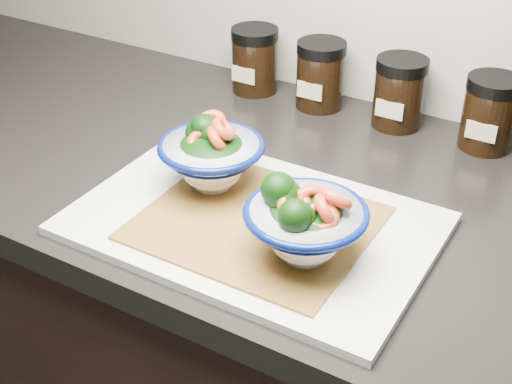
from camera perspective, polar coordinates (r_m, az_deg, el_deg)
The scene contains 9 objects.
countertop at distance 0.97m, azimuth 10.97°, elevation -2.61°, with size 3.50×0.60×0.04m, color black.
cutting_board at distance 0.91m, azimuth -0.24°, elevation -2.55°, with size 0.45×0.30×0.01m, color silver.
bamboo_mat at distance 0.90m, azimuth 0.00°, elevation -2.47°, with size 0.28×0.24×0.00m, color #A98032.
bowl_left at distance 0.95m, azimuth -3.59°, elevation 2.90°, with size 0.14×0.14×0.11m.
bowl_right at distance 0.81m, azimuth 3.84°, elevation -2.48°, with size 0.14×0.14×0.10m.
spice_jar_a at distance 1.26m, azimuth -0.10°, elevation 10.53°, with size 0.08×0.08×0.11m.
spice_jar_b at distance 1.20m, azimuth 5.17°, elevation 9.33°, with size 0.08×0.08×0.11m.
spice_jar_c at distance 1.16m, azimuth 11.39°, elevation 7.81°, with size 0.08×0.08×0.11m.
spice_jar_d at distance 1.12m, azimuth 18.19°, elevation 6.03°, with size 0.08×0.08×0.11m.
Camera 1 is at (0.24, 0.69, 1.43)m, focal length 50.00 mm.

